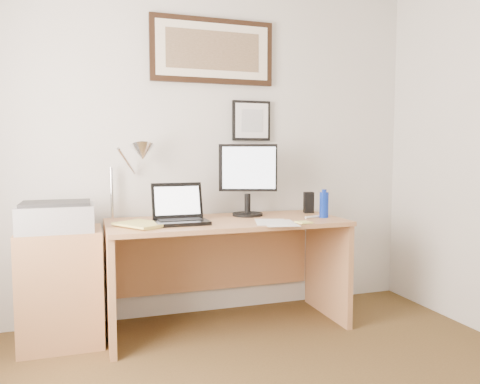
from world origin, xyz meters
name	(u,v)px	position (x,y,z in m)	size (l,w,h in m)	color
wall_back	(193,147)	(0.00, 2.00, 1.25)	(3.50, 0.02, 2.50)	silver
side_cabinet	(62,287)	(-0.92, 1.68, 0.36)	(0.50, 0.40, 0.73)	#AC7448
water_bottle	(324,205)	(0.84, 1.53, 0.84)	(0.06, 0.06, 0.18)	#0C289F
bottle_cap	(324,191)	(0.84, 1.53, 0.94)	(0.03, 0.03, 0.02)	#0C289F
speaker	(309,202)	(0.85, 1.80, 0.83)	(0.07, 0.06, 0.16)	black
paper_sheet_a	(279,223)	(0.44, 1.38, 0.75)	(0.21, 0.30, 0.00)	white
paper_sheet_b	(271,222)	(0.40, 1.43, 0.75)	(0.20, 0.29, 0.00)	white
sticky_pad	(304,222)	(0.58, 1.32, 0.76)	(0.09, 0.09, 0.01)	#FFF978
marker_pen	(312,217)	(0.75, 1.53, 0.76)	(0.02, 0.02, 0.14)	white
book	(127,227)	(-0.53, 1.46, 0.76)	(0.22, 0.31, 0.02)	#D8CE65
desk	(223,251)	(0.15, 1.72, 0.51)	(1.60, 0.70, 0.75)	#AC7448
laptop	(180,214)	(-0.18, 1.60, 0.81)	(0.34, 0.30, 0.26)	black
lcd_monitor	(248,176)	(0.36, 1.78, 1.04)	(0.41, 0.22, 0.52)	black
printer	(56,217)	(-0.93, 1.65, 0.82)	(0.44, 0.34, 0.18)	#A6A6A8
desk_lamp	(139,156)	(-0.41, 1.81, 1.19)	(0.29, 0.27, 0.53)	silver
picture_large	(213,51)	(0.15, 1.97, 1.95)	(0.92, 0.04, 0.47)	black
picture_small	(251,121)	(0.45, 1.97, 1.45)	(0.30, 0.03, 0.30)	black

